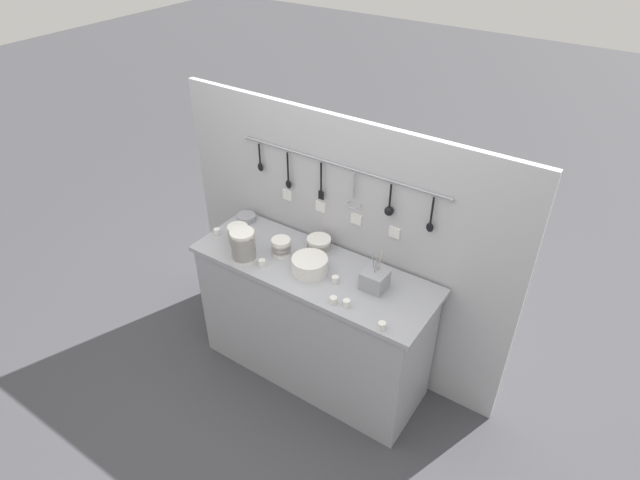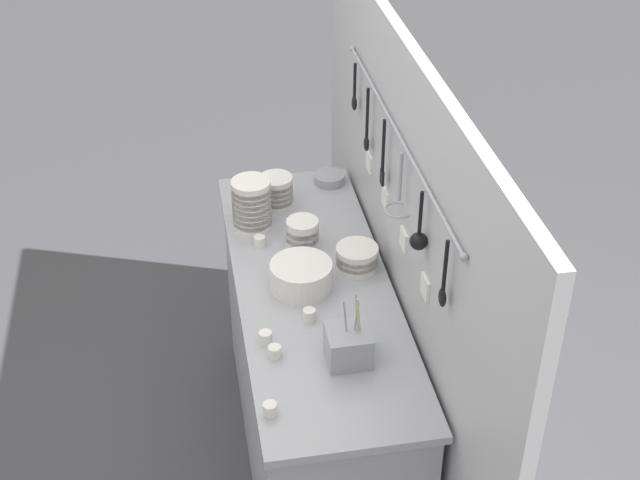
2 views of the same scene
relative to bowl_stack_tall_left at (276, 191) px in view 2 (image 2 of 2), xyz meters
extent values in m
plane|color=#424247|center=(0.55, 0.06, -0.99)|extent=(20.00, 20.00, 0.00)
cube|color=#9EA0A8|center=(0.55, 0.06, -0.08)|extent=(1.59, 0.55, 0.03)
cube|color=#9EA0A8|center=(0.55, 0.06, -0.54)|extent=(1.52, 0.53, 0.89)
cube|color=#B2B2B7|center=(0.55, 0.37, -0.09)|extent=(2.39, 0.04, 1.80)
cylinder|color=#93969E|center=(0.55, 0.34, 0.52)|extent=(1.43, 0.01, 0.01)
sphere|color=#93969E|center=(-0.17, 0.34, 0.52)|extent=(0.02, 0.02, 0.02)
sphere|color=#93969E|center=(1.26, 0.34, 0.52)|extent=(0.02, 0.02, 0.02)
cylinder|color=black|center=(-0.05, 0.32, 0.43)|extent=(0.01, 0.01, 0.14)
ellipsoid|color=black|center=(-0.05, 0.32, 0.34)|extent=(0.04, 0.02, 0.06)
cylinder|color=#93969E|center=(-0.05, 0.34, 0.51)|extent=(0.00, 0.01, 0.02)
cylinder|color=black|center=(0.18, 0.32, 0.40)|extent=(0.01, 0.01, 0.20)
ellipsoid|color=black|center=(0.18, 0.32, 0.28)|extent=(0.04, 0.02, 0.06)
cylinder|color=#93969E|center=(0.18, 0.34, 0.51)|extent=(0.01, 0.01, 0.02)
cylinder|color=black|center=(0.43, 0.32, 0.41)|extent=(0.01, 0.01, 0.20)
cube|color=black|center=(0.43, 0.32, 0.28)|extent=(0.04, 0.01, 0.06)
cylinder|color=#93969E|center=(0.43, 0.34, 0.51)|extent=(0.01, 0.01, 0.02)
cylinder|color=#93969E|center=(0.67, 0.32, 0.42)|extent=(0.01, 0.01, 0.17)
torus|color=#93969E|center=(0.67, 0.32, 0.29)|extent=(0.10, 0.10, 0.01)
cylinder|color=#93969E|center=(0.67, 0.34, 0.51)|extent=(0.01, 0.01, 0.02)
cylinder|color=black|center=(0.91, 0.32, 0.43)|extent=(0.01, 0.01, 0.16)
sphere|color=black|center=(0.91, 0.32, 0.33)|extent=(0.06, 0.06, 0.06)
cylinder|color=#93969E|center=(0.91, 0.34, 0.51)|extent=(0.01, 0.01, 0.02)
cylinder|color=black|center=(1.16, 0.32, 0.42)|extent=(0.01, 0.01, 0.17)
ellipsoid|color=black|center=(1.16, 0.32, 0.31)|extent=(0.04, 0.02, 0.06)
cylinder|color=#93969E|center=(1.16, 0.34, 0.51)|extent=(0.00, 0.01, 0.02)
cube|color=white|center=(0.15, 0.35, 0.18)|extent=(0.07, 0.01, 0.07)
cube|color=white|center=(0.41, 0.35, 0.18)|extent=(0.07, 0.01, 0.07)
cube|color=white|center=(0.68, 0.35, 0.18)|extent=(0.07, 0.01, 0.07)
cube|color=white|center=(0.94, 0.35, 0.18)|extent=(0.07, 0.01, 0.07)
cylinder|color=silver|center=(0.00, 0.00, -0.05)|extent=(0.14, 0.14, 0.04)
cylinder|color=silver|center=(0.00, 0.00, -0.02)|extent=(0.14, 0.14, 0.04)
cylinder|color=silver|center=(0.00, 0.00, 0.00)|extent=(0.14, 0.14, 0.04)
cylinder|color=silver|center=(0.00, 0.00, 0.02)|extent=(0.14, 0.14, 0.04)
cylinder|color=silver|center=(0.00, 0.00, 0.05)|extent=(0.14, 0.14, 0.04)
cylinder|color=silver|center=(0.48, 0.23, -0.04)|extent=(0.15, 0.15, 0.04)
cylinder|color=silver|center=(0.48, 0.23, -0.02)|extent=(0.15, 0.15, 0.04)
cylinder|color=silver|center=(0.48, 0.23, 0.00)|extent=(0.15, 0.15, 0.04)
cylinder|color=silver|center=(0.31, 0.06, -0.04)|extent=(0.12, 0.12, 0.05)
cylinder|color=silver|center=(0.31, 0.06, -0.01)|extent=(0.12, 0.12, 0.05)
cylinder|color=silver|center=(0.31, 0.06, 0.02)|extent=(0.12, 0.12, 0.05)
cylinder|color=silver|center=(0.14, -0.11, -0.04)|extent=(0.15, 0.15, 0.04)
cylinder|color=silver|center=(0.14, -0.11, -0.02)|extent=(0.15, 0.15, 0.04)
cylinder|color=silver|center=(0.14, -0.11, 0.00)|extent=(0.15, 0.15, 0.04)
cylinder|color=silver|center=(0.14, -0.11, 0.03)|extent=(0.15, 0.15, 0.04)
cylinder|color=silver|center=(0.14, -0.11, 0.05)|extent=(0.15, 0.15, 0.04)
cylinder|color=silver|center=(0.14, -0.11, 0.07)|extent=(0.15, 0.15, 0.04)
cylinder|color=silver|center=(0.14, -0.11, 0.10)|extent=(0.15, 0.15, 0.04)
cylinder|color=silver|center=(0.14, -0.11, 0.12)|extent=(0.15, 0.15, 0.04)
cylinder|color=silver|center=(0.56, 0.01, -0.06)|extent=(0.22, 0.22, 0.01)
cylinder|color=silver|center=(0.56, 0.01, -0.05)|extent=(0.22, 0.22, 0.01)
cylinder|color=silver|center=(0.56, 0.01, -0.04)|extent=(0.22, 0.22, 0.01)
cylinder|color=silver|center=(0.56, 0.01, -0.03)|extent=(0.22, 0.22, 0.01)
cylinder|color=silver|center=(0.56, 0.01, -0.02)|extent=(0.22, 0.22, 0.01)
cylinder|color=silver|center=(0.56, 0.01, -0.01)|extent=(0.22, 0.22, 0.01)
cylinder|color=silver|center=(0.56, 0.01, 0.01)|extent=(0.22, 0.22, 0.01)
cylinder|color=silver|center=(0.56, 0.01, 0.02)|extent=(0.22, 0.22, 0.01)
cylinder|color=silver|center=(0.56, 0.01, 0.03)|extent=(0.22, 0.22, 0.01)
cylinder|color=#93969E|center=(-0.14, 0.24, -0.05)|extent=(0.13, 0.13, 0.04)
cube|color=#93969E|center=(0.96, 0.10, -0.01)|extent=(0.14, 0.14, 0.11)
cylinder|color=#93969E|center=(0.96, 0.09, 0.09)|extent=(0.03, 0.03, 0.19)
cylinder|color=#C6B793|center=(0.96, 0.13, 0.09)|extent=(0.03, 0.03, 0.20)
cylinder|color=#93969E|center=(0.92, 0.13, 0.07)|extent=(0.03, 0.01, 0.16)
cylinder|color=#C6B793|center=(0.96, 0.13, 0.08)|extent=(0.03, 0.02, 0.18)
cylinder|color=#93969E|center=(0.95, 0.12, 0.08)|extent=(0.01, 0.02, 0.17)
cylinder|color=silver|center=(-0.19, 0.00, -0.05)|extent=(0.04, 0.04, 0.04)
cylinder|color=silver|center=(0.91, -0.13, -0.05)|extent=(0.04, 0.04, 0.04)
cylinder|color=silver|center=(0.74, 0.01, -0.05)|extent=(0.04, 0.04, 0.04)
cylinder|color=silver|center=(0.28, -0.10, -0.05)|extent=(0.04, 0.04, 0.04)
cylinder|color=silver|center=(1.16, -0.18, -0.05)|extent=(0.04, 0.04, 0.04)
cylinder|color=silver|center=(0.83, -0.15, -0.05)|extent=(0.04, 0.04, 0.04)
camera|label=1|loc=(2.04, -2.08, 1.97)|focal=30.00mm
camera|label=2|loc=(3.05, -0.36, 1.86)|focal=50.00mm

